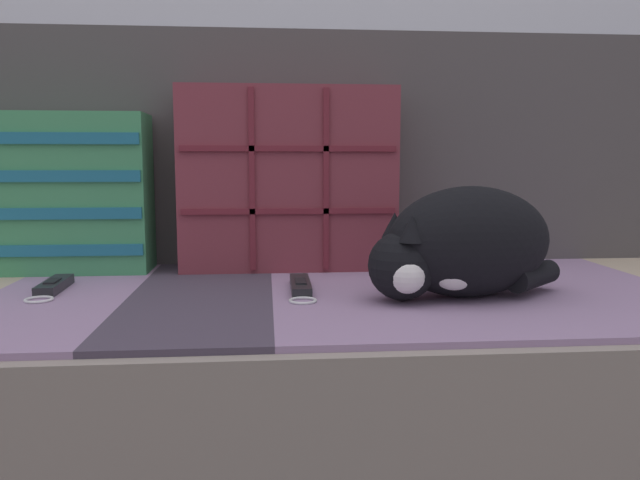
{
  "coord_description": "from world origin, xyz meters",
  "views": [
    {
      "loc": [
        -0.01,
        -1.06,
        0.61
      ],
      "look_at": [
        0.09,
        0.05,
        0.47
      ],
      "focal_mm": 35.0,
      "sensor_mm": 36.0,
      "label": 1
    }
  ],
  "objects_px": {
    "couch": "(273,380)",
    "game_remote_near": "(53,286)",
    "game_remote_far": "(301,286)",
    "sleeping_cat": "(461,246)",
    "throw_pillow_striped": "(47,193)",
    "throw_pillow_quilted": "(288,179)"
  },
  "relations": [
    {
      "from": "throw_pillow_striped",
      "to": "game_remote_far",
      "type": "distance_m",
      "value": 0.61
    },
    {
      "from": "throw_pillow_quilted",
      "to": "game_remote_near",
      "type": "relative_size",
      "value": 2.47
    },
    {
      "from": "throw_pillow_quilted",
      "to": "game_remote_far",
      "type": "relative_size",
      "value": 2.33
    },
    {
      "from": "sleeping_cat",
      "to": "game_remote_far",
      "type": "relative_size",
      "value": 1.83
    },
    {
      "from": "couch",
      "to": "game_remote_near",
      "type": "xyz_separation_m",
      "value": [
        -0.41,
        -0.0,
        0.2
      ]
    },
    {
      "from": "sleeping_cat",
      "to": "game_remote_near",
      "type": "relative_size",
      "value": 1.94
    },
    {
      "from": "sleeping_cat",
      "to": "game_remote_far",
      "type": "distance_m",
      "value": 0.3
    },
    {
      "from": "throw_pillow_quilted",
      "to": "throw_pillow_striped",
      "type": "relative_size",
      "value": 1.1
    },
    {
      "from": "throw_pillow_quilted",
      "to": "couch",
      "type": "bearing_deg",
      "value": -100.71
    },
    {
      "from": "couch",
      "to": "throw_pillow_striped",
      "type": "bearing_deg",
      "value": 156.32
    },
    {
      "from": "game_remote_near",
      "to": "game_remote_far",
      "type": "relative_size",
      "value": 0.94
    },
    {
      "from": "throw_pillow_striped",
      "to": "game_remote_near",
      "type": "relative_size",
      "value": 2.25
    },
    {
      "from": "couch",
      "to": "game_remote_far",
      "type": "height_order",
      "value": "game_remote_far"
    },
    {
      "from": "game_remote_near",
      "to": "throw_pillow_striped",
      "type": "bearing_deg",
      "value": 109.14
    },
    {
      "from": "couch",
      "to": "throw_pillow_quilted",
      "type": "height_order",
      "value": "throw_pillow_quilted"
    },
    {
      "from": "couch",
      "to": "throw_pillow_striped",
      "type": "height_order",
      "value": "throw_pillow_striped"
    },
    {
      "from": "couch",
      "to": "sleeping_cat",
      "type": "relative_size",
      "value": 5.84
    },
    {
      "from": "couch",
      "to": "game_remote_far",
      "type": "distance_m",
      "value": 0.21
    },
    {
      "from": "couch",
      "to": "throw_pillow_striped",
      "type": "xyz_separation_m",
      "value": [
        -0.48,
        0.21,
        0.36
      ]
    },
    {
      "from": "game_remote_near",
      "to": "sleeping_cat",
      "type": "bearing_deg",
      "value": -9.23
    },
    {
      "from": "couch",
      "to": "game_remote_near",
      "type": "height_order",
      "value": "game_remote_near"
    },
    {
      "from": "couch",
      "to": "game_remote_near",
      "type": "distance_m",
      "value": 0.45
    }
  ]
}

